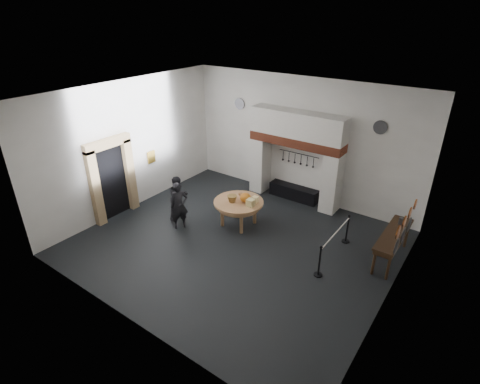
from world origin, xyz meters
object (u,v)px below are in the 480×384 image
Objects in this scene: barrier_post_near at (320,262)px; barrier_post_far at (347,229)px; visitor_far at (179,198)px; work_table at (239,202)px; side_table at (394,234)px; iron_range at (294,192)px; visitor_near at (179,206)px.

barrier_post_near is 2.00m from barrier_post_far.
visitor_far is 1.73× the size of barrier_post_far.
barrier_post_near reaches higher than work_table.
barrier_post_far is at bearing 173.57° from side_table.
visitor_far reaches higher than work_table.
iron_range is 1.20× the size of visitor_near.
visitor_far is at bearing 79.37° from visitor_near.
barrier_post_far is (5.20, 1.94, -0.33)m from visitor_far.
barrier_post_far is (-1.36, 0.15, -0.42)m from side_table.
iron_range is at bearing 148.55° from barrier_post_far.
visitor_near reaches higher than iron_range.
side_table is 1.44m from barrier_post_far.
iron_range is 2.11× the size of barrier_post_near.
side_table and barrier_post_far have the same top height.
visitor_far is (-0.40, 0.40, -0.01)m from visitor_near.
work_table is 1.82× the size of barrier_post_far.
work_table is 3.47m from barrier_post_near.
iron_range is 4.58m from barrier_post_near.
iron_range is 3.21m from barrier_post_far.
iron_range is at bearing 77.97° from work_table.
side_table is 2.33m from barrier_post_near.
visitor_near is 1.02× the size of visitor_far.
visitor_far is (-1.88, -0.85, -0.06)m from work_table.
iron_range is 2.11× the size of barrier_post_far.
side_table is at bearing -24.02° from iron_range.
visitor_far is at bearing -164.75° from side_table.
visitor_near is at bearing -175.90° from barrier_post_near.
barrier_post_near and barrier_post_far have the same top height.
iron_range is at bearing -26.30° from visitor_far.
iron_range is 0.86× the size of side_table.
visitor_near is at bearing -117.25° from iron_range.
visitor_far is 5.22m from barrier_post_near.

